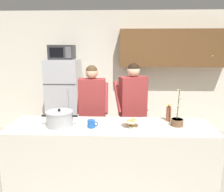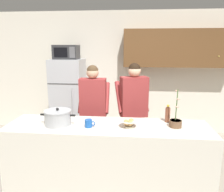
% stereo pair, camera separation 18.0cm
% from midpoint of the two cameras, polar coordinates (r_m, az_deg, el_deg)
% --- Properties ---
extents(ground_plane, '(14.00, 14.00, 0.00)m').
position_cam_midpoint_polar(ground_plane, '(3.24, 0.68, -22.94)').
color(ground_plane, '#9E9384').
extents(back_wall_unit, '(6.00, 0.48, 2.60)m').
position_cam_midpoint_polar(back_wall_unit, '(4.89, 6.30, 7.23)').
color(back_wall_unit, silver).
rests_on(back_wall_unit, ground).
extents(kitchen_island, '(2.54, 0.68, 0.92)m').
position_cam_midpoint_polar(kitchen_island, '(2.99, 0.71, -15.78)').
color(kitchen_island, silver).
rests_on(kitchen_island, ground).
extents(refrigerator, '(0.64, 0.68, 1.62)m').
position_cam_midpoint_polar(refrigerator, '(4.77, -9.92, -0.50)').
color(refrigerator, '#B7BABF').
rests_on(refrigerator, ground).
extents(microwave, '(0.48, 0.37, 0.28)m').
position_cam_midpoint_polar(microwave, '(4.63, -10.45, 10.96)').
color(microwave, '#2D2D30').
rests_on(microwave, refrigerator).
extents(person_near_pot, '(0.50, 0.42, 1.60)m').
position_cam_midpoint_polar(person_near_pot, '(3.52, -3.35, -1.99)').
color(person_near_pot, black).
rests_on(person_near_pot, ground).
extents(person_by_sink, '(0.58, 0.53, 1.63)m').
position_cam_midpoint_polar(person_by_sink, '(3.53, 6.98, -1.65)').
color(person_by_sink, '#33384C').
rests_on(person_by_sink, ground).
extents(cooking_pot, '(0.44, 0.33, 0.22)m').
position_cam_midpoint_polar(cooking_pot, '(2.86, -11.89, -5.41)').
color(cooking_pot, '#ADAFB5').
rests_on(cooking_pot, kitchen_island).
extents(coffee_mug, '(0.13, 0.09, 0.10)m').
position_cam_midpoint_polar(coffee_mug, '(2.74, -4.08, -6.98)').
color(coffee_mug, '#1E59B2').
rests_on(coffee_mug, kitchen_island).
extents(bread_bowl, '(0.22, 0.22, 0.10)m').
position_cam_midpoint_polar(bread_bowl, '(2.74, 6.24, -6.91)').
color(bread_bowl, beige).
rests_on(bread_bowl, kitchen_island).
extents(bottle_near_edge, '(0.06, 0.06, 0.23)m').
position_cam_midpoint_polar(bottle_near_edge, '(3.00, 15.69, -4.39)').
color(bottle_near_edge, brown).
rests_on(bottle_near_edge, kitchen_island).
extents(potted_orchid, '(0.15, 0.15, 0.47)m').
position_cam_midpoint_polar(potted_orchid, '(2.86, 17.64, -6.37)').
color(potted_orchid, brown).
rests_on(potted_orchid, kitchen_island).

